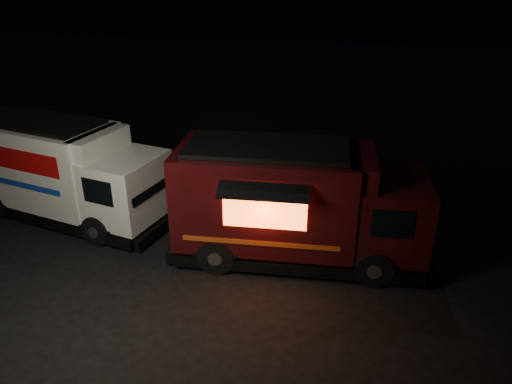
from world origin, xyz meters
name	(u,v)px	position (x,y,z in m)	size (l,w,h in m)	color
ground	(185,262)	(0.00, 0.00, 0.00)	(80.00, 80.00, 0.00)	black
white_truck	(65,171)	(-4.57, 2.06, 1.61)	(7.11, 2.43, 3.22)	silver
red_truck	(300,204)	(3.11, 0.97, 1.67)	(7.18, 2.64, 3.34)	black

